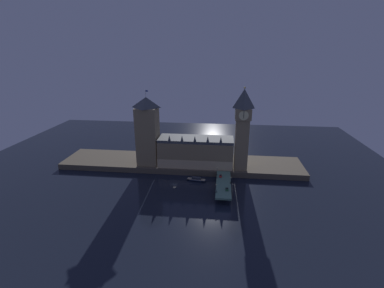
# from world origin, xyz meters

# --- Properties ---
(ground_plane) EXTENTS (400.00, 400.00, 0.00)m
(ground_plane) POSITION_xyz_m (0.00, 0.00, 0.00)
(ground_plane) COLOR black
(embankment) EXTENTS (220.00, 42.00, 5.02)m
(embankment) POSITION_xyz_m (0.00, 39.00, 2.51)
(embankment) COLOR brown
(embankment) RESTS_ON ground_plane
(parliament_hall) EXTENTS (65.45, 23.90, 29.75)m
(parliament_hall) POSITION_xyz_m (14.24, 32.27, 17.37)
(parliament_hall) COLOR #8E7A56
(parliament_hall) RESTS_ON embankment
(clock_tower) EXTENTS (13.45, 13.56, 70.47)m
(clock_tower) POSITION_xyz_m (53.47, 26.99, 42.26)
(clock_tower) COLOR #8E7A56
(clock_tower) RESTS_ON embankment
(victoria_tower) EXTENTS (18.33, 18.33, 66.30)m
(victoria_tower) POSITION_xyz_m (-28.50, 30.48, 35.32)
(victoria_tower) COLOR #8E7A56
(victoria_tower) RESTS_ON embankment
(bridge) EXTENTS (11.35, 46.00, 5.61)m
(bridge) POSITION_xyz_m (39.26, -5.00, 3.93)
(bridge) COLOR slate
(bridge) RESTS_ON ground_plane
(car_northbound_lead) EXTENTS (2.01, 4.19, 1.48)m
(car_northbound_lead) POSITION_xyz_m (36.77, 6.86, 6.30)
(car_northbound_lead) COLOR red
(car_northbound_lead) RESTS_ON bridge
(car_southbound_lead) EXTENTS (2.12, 4.08, 1.42)m
(car_southbound_lead) POSITION_xyz_m (41.76, -15.40, 6.27)
(car_southbound_lead) COLOR #235633
(car_southbound_lead) RESTS_ON bridge
(pedestrian_near_rail) EXTENTS (0.38, 0.38, 1.75)m
(pedestrian_near_rail) POSITION_xyz_m (34.27, -19.80, 6.53)
(pedestrian_near_rail) COLOR black
(pedestrian_near_rail) RESTS_ON bridge
(pedestrian_mid_walk) EXTENTS (0.38, 0.38, 1.78)m
(pedestrian_mid_walk) POSITION_xyz_m (44.26, -4.39, 6.55)
(pedestrian_mid_walk) COLOR black
(pedestrian_mid_walk) RESTS_ON bridge
(pedestrian_far_rail) EXTENTS (0.38, 0.38, 1.61)m
(pedestrian_far_rail) POSITION_xyz_m (34.27, 3.01, 6.45)
(pedestrian_far_rail) COLOR black
(pedestrian_far_rail) RESTS_ON bridge
(street_lamp_near) EXTENTS (1.34, 0.60, 6.63)m
(street_lamp_near) POSITION_xyz_m (33.87, -19.72, 9.75)
(street_lamp_near) COLOR #2D3333
(street_lamp_near) RESTS_ON bridge
(street_lamp_mid) EXTENTS (1.34, 0.60, 6.01)m
(street_lamp_mid) POSITION_xyz_m (44.66, -5.00, 9.37)
(street_lamp_mid) COLOR #2D3333
(street_lamp_mid) RESTS_ON bridge
(street_lamp_far) EXTENTS (1.34, 0.60, 7.20)m
(street_lamp_far) POSITION_xyz_m (33.87, 9.72, 10.10)
(street_lamp_far) COLOR #2D3333
(street_lamp_far) RESTS_ON bridge
(boat_upstream) EXTENTS (17.18, 6.41, 3.20)m
(boat_upstream) POSITION_xyz_m (16.94, 8.67, 1.17)
(boat_upstream) COLOR #1E2842
(boat_upstream) RESTS_ON ground_plane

